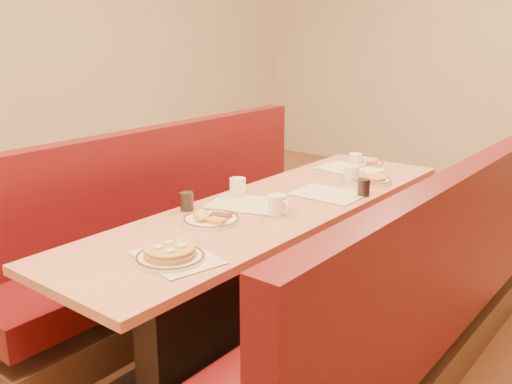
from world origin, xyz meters
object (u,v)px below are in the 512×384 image
Objects in this scene: booth_right at (403,318)px; soda_tumbler_near at (187,201)px; booth_left at (176,243)px; soda_tumbler_mid at (364,187)px; pancake_plate at (170,255)px; coffee_mug_b at (238,187)px; coffee_mug_a at (278,205)px; diner_table at (273,273)px; eggs_plate at (210,219)px; coffee_mug_c at (352,174)px; coffee_mug_d at (356,160)px.

booth_right is 1.15m from soda_tumbler_near.
soda_tumbler_near is at bearing -36.58° from booth_left.
soda_tumbler_mid is (-0.45, 0.43, 0.43)m from booth_right.
pancake_plate is 0.92m from coffee_mug_b.
pancake_plate is 0.71m from coffee_mug_a.
eggs_plate is (-0.07, -0.39, 0.39)m from diner_table.
pancake_plate is 2.97× the size of soda_tumbler_near.
pancake_plate is at bearing -97.56° from soda_tumbler_mid.
eggs_plate is 0.45m from coffee_mug_b.
booth_left is 9.38× the size of eggs_plate.
booth_left is 20.13× the size of coffee_mug_c.
soda_tumbler_near is (-0.39, 0.48, 0.02)m from pancake_plate.
coffee_mug_d is 1.32m from soda_tumbler_near.
eggs_plate is (-0.19, 0.43, -0.01)m from pancake_plate.
diner_table is 21.28× the size of coffee_mug_d.
booth_right reaches higher than soda_tumbler_mid.
coffee_mug_d is at bearing 55.46° from booth_left.
booth_right is 9.38× the size of eggs_plate.
coffee_mug_b is at bearing 178.81° from booth_right.
soda_tumbler_near is (-0.21, 0.06, 0.03)m from eggs_plate.
coffee_mug_d is at bearing 95.71° from pancake_plate.
soda_tumbler_mid is at bearing -65.56° from coffee_mug_d.
coffee_mug_c is 0.37m from coffee_mug_d.
coffee_mug_b reaches higher than diner_table.
booth_right is at bearing 18.35° from soda_tumbler_near.
booth_right is 0.98m from eggs_plate.
booth_left is at bearing 180.00° from diner_table.
eggs_plate is 0.34m from coffee_mug_a.
booth_right is at bearing 26.04° from eggs_plate.
eggs_plate reaches higher than diner_table.
pancake_plate is at bearing -107.03° from coffee_mug_c.
coffee_mug_a is 1.07× the size of coffee_mug_d.
coffee_mug_b and soda_tumbler_mid have the same top height.
diner_table is 0.73m from booth_right.
booth_left reaches higher than soda_tumbler_mid.
coffee_mug_a is 0.45m from soda_tumbler_near.
coffee_mug_a is 0.38m from coffee_mug_b.
eggs_plate is 0.89m from soda_tumbler_mid.
soda_tumbler_mid is (0.53, 0.41, -0.00)m from coffee_mug_b.
booth_left is 21.00× the size of coffee_mug_b.
diner_table is 0.56m from eggs_plate.
diner_table is 19.81× the size of coffee_mug_a.
soda_tumbler_mid is at bearing -66.08° from coffee_mug_c.
pancake_plate reaches higher than diner_table.
coffee_mug_b is 1.01× the size of coffee_mug_d.
coffee_mug_a is at bearing -7.39° from booth_left.
booth_left is 27.21× the size of soda_tumbler_near.
booth_left is at bearing -155.13° from coffee_mug_b.
soda_tumbler_mid is (0.17, 1.25, 0.02)m from pancake_plate.
soda_tumbler_mid is (0.56, 0.77, 0.00)m from soda_tumbler_near.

